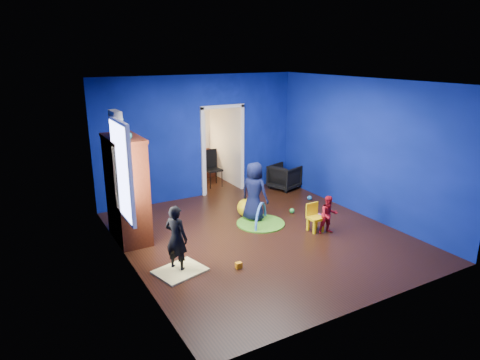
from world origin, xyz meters
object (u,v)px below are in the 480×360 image
armchair (285,177)px  tv_armoire (127,189)px  vase (127,134)px  toddler_red (329,215)px  hopper_ball (246,208)px  child_navy (254,192)px  folding_chair (213,169)px  child_black (176,238)px  crt_tv (129,187)px  study_desk (198,164)px  kid_chair (316,219)px  play_mat (261,223)px

armchair → tv_armoire: size_ratio=0.35×
armchair → vase: size_ratio=3.73×
toddler_red → vase: size_ratio=4.11×
vase → hopper_ball: vase is taller
toddler_red → child_navy: bearing=137.5°
toddler_red → folding_chair: folding_chair is taller
child_black → hopper_ball: size_ratio=2.84×
vase → crt_tv: (0.04, 0.30, -1.03)m
armchair → toddler_red: bearing=143.4°
child_black → study_desk: child_black is taller
hopper_ball → study_desk: 3.27m
child_black → hopper_ball: bearing=-89.5°
child_black → tv_armoire: bearing=-21.9°
armchair → kid_chair: armchair is taller
crt_tv → folding_chair: bearing=38.2°
armchair → crt_tv: bearing=85.8°
child_black → child_navy: child_navy is taller
vase → child_black: bearing=-75.3°
child_black → folding_chair: 4.50m
child_navy → hopper_ball: child_navy is taller
play_mat → vase: bearing=172.7°
folding_chair → tv_armoire: bearing=-142.2°
armchair → vase: 4.86m
toddler_red → study_desk: size_ratio=0.86×
tv_armoire → folding_chair: bearing=37.8°
tv_armoire → folding_chair: tv_armoire is taller
toddler_red → play_mat: toddler_red is taller
child_navy → folding_chair: 2.56m
study_desk → child_navy: bearing=-94.8°
armchair → toddler_red: size_ratio=0.91×
child_black → toddler_red: bearing=-125.4°
armchair → study_desk: (-1.50, 2.06, 0.06)m
tv_armoire → kid_chair: (3.27, -1.45, -0.73)m
armchair → kid_chair: (-1.05, -2.54, -0.06)m
crt_tv → play_mat: bearing=-14.1°
crt_tv → armchair: bearing=14.2°
toddler_red → hopper_ball: 1.82m
kid_chair → play_mat: 1.14m
vase → kid_chair: bearing=-19.4°
toddler_red → tv_armoire: 3.84m
child_navy → kid_chair: size_ratio=2.49×
toddler_red → tv_armoire: bearing=167.3°
vase → tv_armoire: vase is taller
child_navy → play_mat: bearing=152.8°
crt_tv → play_mat: crt_tv is taller
play_mat → study_desk: study_desk is taller
vase → armchair: bearing=17.8°
toddler_red → folding_chair: bearing=111.9°
kid_chair → folding_chair: size_ratio=0.54×
kid_chair → tv_armoire: bearing=157.2°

